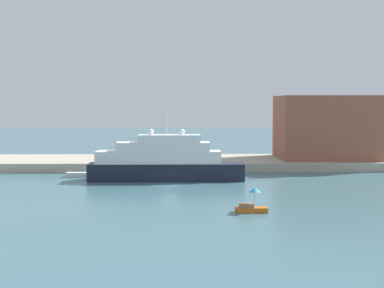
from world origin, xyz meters
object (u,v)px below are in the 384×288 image
(harbor_building, at_px, (326,127))
(person_figure, at_px, (122,157))
(large_yacht, at_px, (164,162))
(small_motorboat, at_px, (251,205))
(parked_car, at_px, (108,157))
(work_barge, at_px, (84,175))
(mooring_bollard, at_px, (196,161))

(harbor_building, xyz_separation_m, person_figure, (-42.13, -3.95, -5.81))
(large_yacht, distance_m, small_motorboat, 29.06)
(person_figure, bearing_deg, parked_car, 146.21)
(harbor_building, height_order, parked_car, harbor_building)
(large_yacht, xyz_separation_m, person_figure, (-8.93, 14.74, -0.69))
(work_barge, distance_m, parked_car, 13.01)
(work_barge, relative_size, parked_car, 1.49)
(parked_car, bearing_deg, harbor_building, 2.36)
(large_yacht, distance_m, harbor_building, 38.44)
(harbor_building, distance_m, person_figure, 42.71)
(person_figure, xyz_separation_m, mooring_bollard, (14.79, -4.18, -0.42))
(large_yacht, relative_size, harbor_building, 1.33)
(large_yacht, distance_m, mooring_bollard, 12.12)
(work_barge, xyz_separation_m, harbor_building, (47.80, 14.47, 7.87))
(mooring_bollard, bearing_deg, small_motorboat, -81.26)
(small_motorboat, relative_size, parked_car, 0.92)
(large_yacht, relative_size, mooring_bollard, 44.36)
(harbor_building, bearing_deg, mooring_bollard, -163.43)
(large_yacht, bearing_deg, mooring_bollard, 60.98)
(small_motorboat, bearing_deg, parked_car, 118.55)
(person_figure, bearing_deg, mooring_bollard, -15.79)
(large_yacht, relative_size, parked_car, 6.25)
(small_motorboat, xyz_separation_m, parked_car, (-23.60, 43.39, 1.40))
(small_motorboat, xyz_separation_m, person_figure, (-20.49, 41.30, 1.54))
(person_figure, height_order, mooring_bollard, person_figure)
(person_figure, bearing_deg, work_barge, -118.36)
(work_barge, bearing_deg, harbor_building, 16.84)
(work_barge, xyz_separation_m, person_figure, (5.68, 10.52, 2.06))
(small_motorboat, relative_size, harbor_building, 0.20)
(large_yacht, xyz_separation_m, parked_car, (-12.04, 16.82, -0.83))
(person_figure, bearing_deg, small_motorboat, -63.61)
(person_figure, bearing_deg, harbor_building, 5.36)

